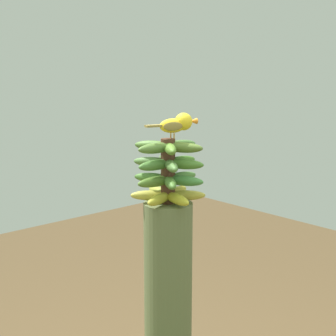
# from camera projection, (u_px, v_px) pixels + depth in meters

# --- Properties ---
(banana_bunch) EXTENTS (0.29, 0.28, 0.24)m
(banana_bunch) POSITION_uv_depth(u_px,v_px,m) (168.00, 171.00, 1.83)
(banana_bunch) COLOR #4C2D1E
(banana_bunch) RESTS_ON banana_tree
(perched_bird) EXTENTS (0.09, 0.21, 0.09)m
(perched_bird) POSITION_uv_depth(u_px,v_px,m) (178.00, 124.00, 1.81)
(perched_bird) COLOR #C68933
(perched_bird) RESTS_ON banana_bunch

